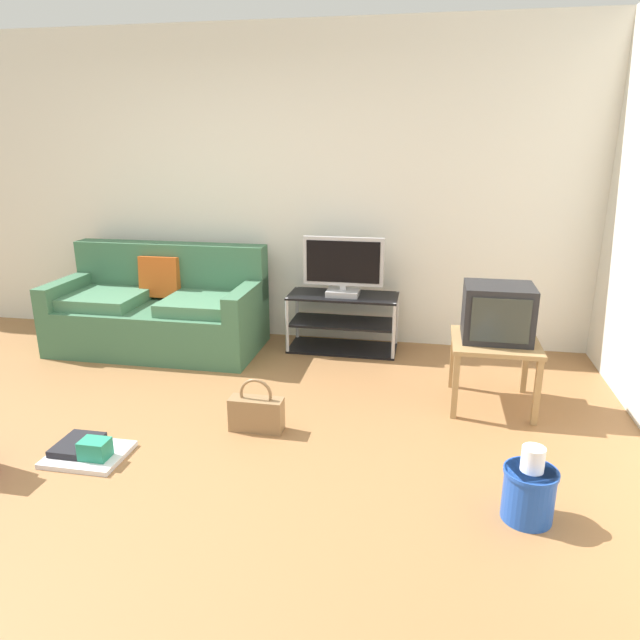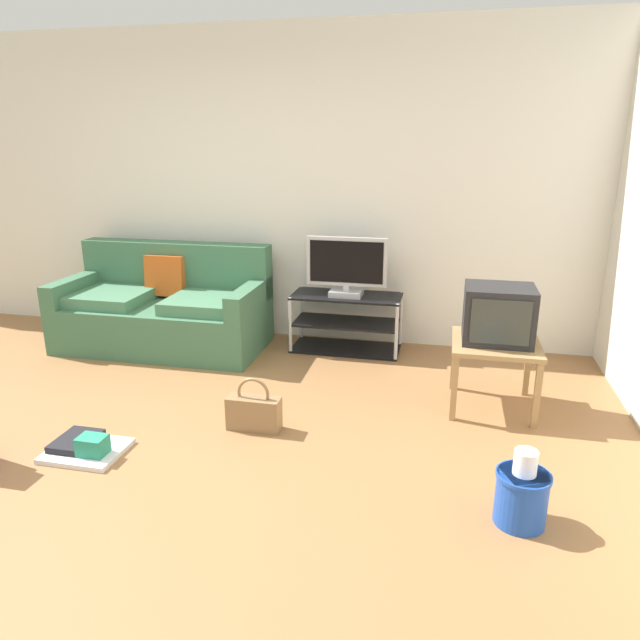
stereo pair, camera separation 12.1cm
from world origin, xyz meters
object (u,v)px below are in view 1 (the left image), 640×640
Objects in this scene: tv_stand at (343,322)px; cleaning_bucket at (529,490)px; flat_tv at (343,267)px; crt_tv at (498,313)px; handbag at (256,412)px; side_table at (494,349)px; floor_tray at (87,451)px; couch at (160,311)px.

tv_stand is 2.52m from cleaning_bucket.
flat_tv is 1.52× the size of crt_tv.
handbag is (-1.49, -0.68, -0.54)m from crt_tv.
side_table is at bearing 23.95° from handbag.
tv_stand reaches higher than floor_tray.
couch reaches higher than cleaning_bucket.
side_table is 1.31× the size of floor_tray.
crt_tv reaches higher than side_table.
side_table is at bearing -14.00° from couch.
flat_tv is 2.47m from floor_tray.
flat_tv is 1.94× the size of handbag.
flat_tv reaches higher than handbag.
crt_tv is 1.40m from cleaning_bucket.
couch reaches higher than side_table.
tv_stand is at bearing 78.73° from handbag.
tv_stand is at bearing 119.39° from cleaning_bucket.
tv_stand reaches higher than cleaning_bucket.
side_table is at bearing 26.24° from floor_tray.
tv_stand reaches higher than handbag.
couch is at bearing -172.02° from tv_stand.
flat_tv is at bearing 142.85° from side_table.
couch reaches higher than tv_stand.
flat_tv is at bearing 78.57° from handbag.
flat_tv reaches higher than tv_stand.
cleaning_bucket is (0.06, -1.30, -0.50)m from crt_tv.
side_table reaches higher than handbag.
couch is 1.92m from floor_tray.
side_table is 1.65m from handbag.
tv_stand is 1.61m from handbag.
handbag is (1.28, -1.35, -0.21)m from couch.
crt_tv is (2.76, -0.67, 0.34)m from couch.
cleaning_bucket is at bearing -87.24° from crt_tv.
crt_tv is at bearing 26.56° from floor_tray.
flat_tv is at bearing -90.00° from tv_stand.
handbag is (-1.49, -0.66, -0.29)m from side_table.
couch reaches higher than crt_tv.
cleaning_bucket is (1.24, -2.19, -0.09)m from tv_stand.
side_table is 0.26m from crt_tv.
floor_tray is (-1.19, -2.05, -0.70)m from flat_tv.
cleaning_bucket is at bearing -87.20° from side_table.
crt_tv reaches higher than floor_tray.
crt_tv is 1.28× the size of handbag.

